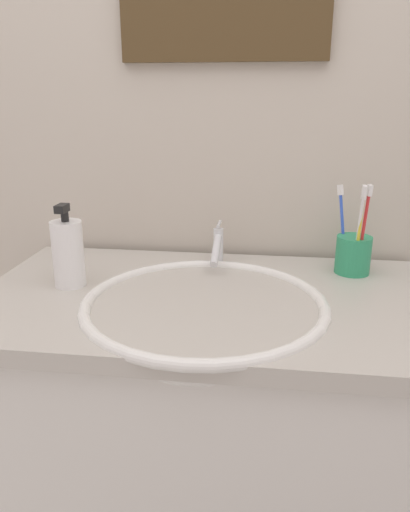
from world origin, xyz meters
name	(u,v)px	position (x,y,z in m)	size (l,w,h in m)	color
tiled_wall_back	(224,130)	(0.00, 0.32, 1.20)	(2.16, 0.04, 2.40)	beige
vanity_counter	(207,468)	(0.00, 0.00, 0.45)	(0.96, 0.55, 0.89)	silver
sink_basin	(203,319)	(0.00, -0.05, 0.86)	(0.49, 0.49, 0.10)	white
faucet	(216,246)	(0.00, 0.18, 0.94)	(0.02, 0.14, 0.10)	silver
toothbrush_cup	(353,255)	(0.31, 0.17, 0.93)	(0.08, 0.08, 0.09)	#2D9966
toothbrush_blue	(342,222)	(0.29, 0.20, 1.00)	(0.03, 0.05, 0.19)	blue
toothbrush_white	(359,225)	(0.32, 0.14, 1.01)	(0.01, 0.04, 0.21)	white
toothbrush_yellow	(360,227)	(0.32, 0.14, 1.01)	(0.01, 0.03, 0.20)	yellow
toothbrush_red	(364,225)	(0.33, 0.15, 1.01)	(0.02, 0.03, 0.21)	red
soap_dispenser	(68,253)	(-0.30, 0.01, 0.96)	(0.07, 0.07, 0.18)	white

